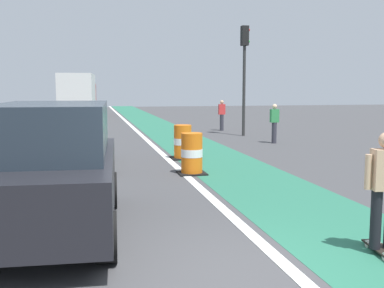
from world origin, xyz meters
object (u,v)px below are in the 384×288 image
at_px(parked_sedan_second, 71,138).
at_px(traffic_barrel_front, 192,154).
at_px(traffic_barrel_mid, 183,142).
at_px(delivery_truck_down_block, 78,93).
at_px(pedestrian_crossing, 274,122).
at_px(skateboarder_on_lane, 384,189).
at_px(parked_suv_nearest, 54,168).
at_px(pedestrian_waiting, 222,114).
at_px(traffic_light_corner, 244,61).

bearing_deg(parked_sedan_second, traffic_barrel_front, -29.72).
xyz_separation_m(traffic_barrel_mid, delivery_truck_down_block, (-3.63, 21.06, 1.31)).
distance_m(parked_sedan_second, pedestrian_crossing, 8.93).
bearing_deg(traffic_barrel_mid, skateboarder_on_lane, -83.78).
bearing_deg(parked_suv_nearest, traffic_barrel_mid, 63.89).
xyz_separation_m(parked_sedan_second, pedestrian_crossing, (7.90, 4.15, 0.03)).
bearing_deg(traffic_barrel_front, delivery_truck_down_block, 98.04).
distance_m(skateboarder_on_lane, delivery_truck_down_block, 30.47).
xyz_separation_m(traffic_barrel_mid, pedestrian_waiting, (3.94, 9.18, 0.33)).
xyz_separation_m(parked_sedan_second, traffic_light_corner, (7.64, 7.26, 2.67)).
distance_m(parked_sedan_second, traffic_light_corner, 10.87).
distance_m(delivery_truck_down_block, traffic_light_corner, 16.69).
bearing_deg(delivery_truck_down_block, traffic_barrel_mid, -80.23).
relative_size(parked_sedan_second, pedestrian_waiting, 2.59).
bearing_deg(skateboarder_on_lane, delivery_truck_down_block, 98.71).
bearing_deg(traffic_barrel_mid, traffic_barrel_front, -96.11).
relative_size(delivery_truck_down_block, pedestrian_waiting, 4.80).
bearing_deg(traffic_light_corner, pedestrian_waiting, 95.89).
bearing_deg(delivery_truck_down_block, parked_sedan_second, -89.45).
height_order(skateboarder_on_lane, pedestrian_crossing, skateboarder_on_lane).
bearing_deg(parked_sedan_second, parked_suv_nearest, -90.46).
distance_m(parked_sedan_second, traffic_barrel_front, 3.62).
height_order(parked_suv_nearest, parked_sedan_second, parked_suv_nearest).
relative_size(parked_sedan_second, traffic_barrel_mid, 3.82).
height_order(traffic_light_corner, pedestrian_waiting, traffic_light_corner).
bearing_deg(pedestrian_waiting, parked_sedan_second, -126.29).
height_order(skateboarder_on_lane, traffic_light_corner, traffic_light_corner).
bearing_deg(traffic_barrel_front, pedestrian_waiting, 70.32).
height_order(parked_suv_nearest, delivery_truck_down_block, delivery_truck_down_block).
relative_size(skateboarder_on_lane, pedestrian_crossing, 1.05).
relative_size(parked_sedan_second, delivery_truck_down_block, 0.54).
bearing_deg(pedestrian_crossing, pedestrian_waiting, 95.30).
distance_m(skateboarder_on_lane, parked_sedan_second, 9.31).
height_order(traffic_barrel_mid, pedestrian_crossing, pedestrian_crossing).
height_order(parked_sedan_second, traffic_light_corner, traffic_light_corner).
relative_size(traffic_barrel_mid, delivery_truck_down_block, 0.14).
relative_size(skateboarder_on_lane, traffic_light_corner, 0.33).
xyz_separation_m(parked_suv_nearest, pedestrian_waiting, (7.41, 16.25, -0.17)).
bearing_deg(parked_suv_nearest, pedestrian_crossing, 52.56).
relative_size(parked_suv_nearest, traffic_light_corner, 0.92).
bearing_deg(parked_sedan_second, skateboarder_on_lane, -61.78).
bearing_deg(pedestrian_crossing, parked_suv_nearest, -127.44).
relative_size(skateboarder_on_lane, delivery_truck_down_block, 0.22).
distance_m(traffic_barrel_front, traffic_barrel_mid, 2.65).
height_order(traffic_barrel_mid, traffic_light_corner, traffic_light_corner).
height_order(traffic_barrel_front, traffic_barrel_mid, same).
distance_m(skateboarder_on_lane, pedestrian_crossing, 12.84).
bearing_deg(traffic_light_corner, skateboarder_on_lane, -101.83).
height_order(traffic_barrel_front, delivery_truck_down_block, delivery_truck_down_block).
bearing_deg(delivery_truck_down_block, skateboarder_on_lane, -81.29).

